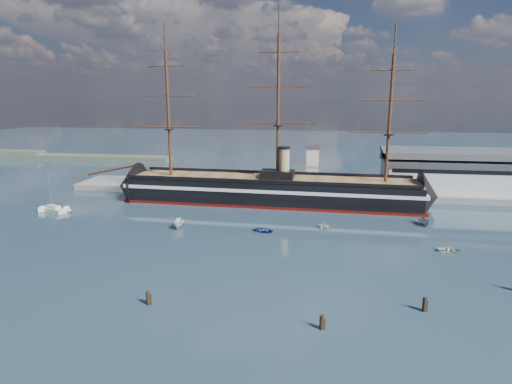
# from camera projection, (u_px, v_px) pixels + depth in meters

# --- Properties ---
(ground) EXTENTS (600.00, 600.00, 0.00)m
(ground) POSITION_uv_depth(u_px,v_px,m) (296.00, 223.00, 112.14)
(ground) COLOR #263747
(ground) RESTS_ON ground
(quay) EXTENTS (180.00, 18.00, 2.00)m
(quay) POSITION_uv_depth(u_px,v_px,m) (333.00, 193.00, 145.28)
(quay) COLOR slate
(quay) RESTS_ON ground
(warehouse) EXTENTS (63.00, 21.00, 11.60)m
(warehouse) POSITION_uv_depth(u_px,v_px,m) (482.00, 172.00, 140.02)
(warehouse) COLOR #B7BABC
(warehouse) RESTS_ON ground
(quay_tower) EXTENTS (5.00, 5.00, 15.00)m
(quay_tower) POSITION_uv_depth(u_px,v_px,m) (313.00, 166.00, 141.30)
(quay_tower) COLOR silver
(quay_tower) RESTS_ON ground
(shoreline) EXTENTS (120.00, 10.00, 4.00)m
(shoreline) POSITION_uv_depth(u_px,v_px,m) (43.00, 156.00, 224.60)
(shoreline) COLOR #3F4C38
(shoreline) RESTS_ON ground
(warship) EXTENTS (113.13, 19.05, 53.94)m
(warship) POSITION_uv_depth(u_px,v_px,m) (265.00, 190.00, 132.19)
(warship) COLOR black
(warship) RESTS_ON ground
(sailboat) EXTENTS (8.61, 5.64, 13.34)m
(sailboat) POSITION_uv_depth(u_px,v_px,m) (54.00, 209.00, 122.35)
(sailboat) COLOR beige
(sailboat) RESTS_ON ground
(motorboat_a) EXTENTS (6.79, 3.21, 2.62)m
(motorboat_a) POSITION_uv_depth(u_px,v_px,m) (179.00, 228.00, 107.85)
(motorboat_a) COLOR silver
(motorboat_a) RESTS_ON ground
(motorboat_b) EXTENTS (2.20, 3.36, 1.46)m
(motorboat_b) POSITION_uv_depth(u_px,v_px,m) (264.00, 232.00, 104.35)
(motorboat_b) COLOR navy
(motorboat_b) RESTS_ON ground
(motorboat_c) EXTENTS (6.36, 3.47, 2.41)m
(motorboat_c) POSITION_uv_depth(u_px,v_px,m) (424.00, 225.00, 109.83)
(motorboat_c) COLOR gray
(motorboat_c) RESTS_ON ground
(motorboat_d) EXTENTS (4.86, 5.66, 1.94)m
(motorboat_d) POSITION_uv_depth(u_px,v_px,m) (324.00, 228.00, 107.24)
(motorboat_d) COLOR white
(motorboat_d) RESTS_ON ground
(motorboat_e) EXTENTS (1.37, 2.94, 1.33)m
(motorboat_e) POSITION_uv_depth(u_px,v_px,m) (449.00, 252.00, 91.13)
(motorboat_e) COLOR beige
(motorboat_e) RESTS_ON ground
(piling_near_left) EXTENTS (0.64, 0.64, 2.98)m
(piling_near_left) POSITION_uv_depth(u_px,v_px,m) (148.00, 304.00, 68.29)
(piling_near_left) COLOR black
(piling_near_left) RESTS_ON ground
(piling_near_mid) EXTENTS (0.64, 0.64, 2.85)m
(piling_near_mid) POSITION_uv_depth(u_px,v_px,m) (321.00, 329.00, 61.08)
(piling_near_mid) COLOR black
(piling_near_mid) RESTS_ON ground
(piling_near_right) EXTENTS (0.64, 0.64, 3.04)m
(piling_near_right) POSITION_uv_depth(u_px,v_px,m) (424.00, 311.00, 66.13)
(piling_near_right) COLOR black
(piling_near_right) RESTS_ON ground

